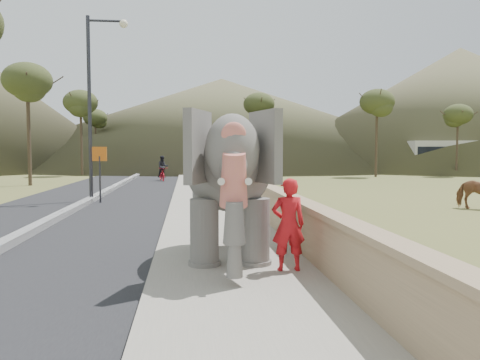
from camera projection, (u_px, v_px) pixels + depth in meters
name	position (u px, v px, depth m)	size (l,w,h in m)	color
ground	(233.00, 276.00, 8.50)	(160.00, 160.00, 0.00)	olive
road	(78.00, 209.00, 17.86)	(7.00, 120.00, 0.03)	black
median	(77.00, 207.00, 17.85)	(0.35, 120.00, 0.22)	black
walkway	(208.00, 206.00, 18.41)	(3.00, 120.00, 0.15)	#9E9687
parapet	(250.00, 193.00, 18.57)	(0.30, 120.00, 1.10)	tan
lamppost	(97.00, 90.00, 20.19)	(1.76, 0.36, 8.00)	#2B2C30
signboard	(100.00, 165.00, 19.77)	(0.60, 0.08, 2.40)	#2D2D33
cow	(480.00, 191.00, 17.74)	(0.76, 1.67, 1.41)	brown
distant_car	(413.00, 166.00, 44.29)	(1.70, 4.23, 1.44)	silver
bus_white	(470.00, 157.00, 44.25)	(2.50, 11.00, 3.10)	silver
hill_right	(459.00, 107.00, 63.58)	(56.00, 56.00, 16.00)	brown
hill_far	(222.00, 121.00, 78.01)	(80.00, 80.00, 14.00)	brown
elephant_and_man	(229.00, 188.00, 9.47)	(2.28, 3.88, 2.76)	slate
motorcyclist	(162.00, 171.00, 33.71)	(1.01, 1.95, 1.83)	maroon
trees	(223.00, 127.00, 34.26)	(47.30, 44.26, 9.11)	#473828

